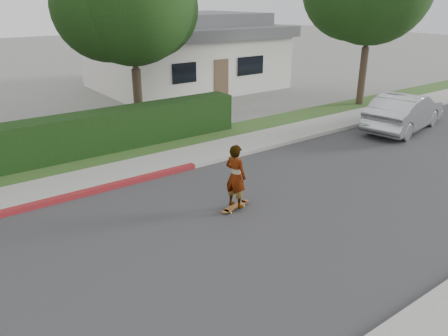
# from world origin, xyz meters

# --- Properties ---
(ground) EXTENTS (120.00, 120.00, 0.00)m
(ground) POSITION_xyz_m (0.00, 0.00, 0.00)
(ground) COLOR slate
(ground) RESTS_ON ground
(road) EXTENTS (60.00, 8.00, 0.01)m
(road) POSITION_xyz_m (0.00, 0.00, 0.01)
(road) COLOR #2D2D30
(road) RESTS_ON ground
(curb_near) EXTENTS (60.00, 0.20, 0.15)m
(curb_near) POSITION_xyz_m (0.00, -4.10, 0.07)
(curb_near) COLOR #9E9E99
(curb_near) RESTS_ON ground
(curb_far) EXTENTS (60.00, 0.20, 0.15)m
(curb_far) POSITION_xyz_m (0.00, 4.10, 0.07)
(curb_far) COLOR #9E9E99
(curb_far) RESTS_ON ground
(sidewalk_far) EXTENTS (60.00, 1.60, 0.12)m
(sidewalk_far) POSITION_xyz_m (0.00, 5.00, 0.06)
(sidewalk_far) COLOR gray
(sidewalk_far) RESTS_ON ground
(planting_strip) EXTENTS (60.00, 1.60, 0.10)m
(planting_strip) POSITION_xyz_m (0.00, 6.60, 0.05)
(planting_strip) COLOR #2D4C1E
(planting_strip) RESTS_ON ground
(hedge) EXTENTS (15.00, 1.00, 1.50)m
(hedge) POSITION_xyz_m (-3.00, 7.20, 0.75)
(hedge) COLOR black
(hedge) RESTS_ON ground
(tree_center) EXTENTS (5.66, 4.84, 7.44)m
(tree_center) POSITION_xyz_m (1.49, 9.19, 4.90)
(tree_center) COLOR #33261C
(tree_center) RESTS_ON ground
(house) EXTENTS (10.60, 8.60, 4.30)m
(house) POSITION_xyz_m (8.00, 16.00, 2.10)
(house) COLOR beige
(house) RESTS_ON ground
(skateboard) EXTENTS (0.99, 0.39, 0.09)m
(skateboard) POSITION_xyz_m (0.30, 0.95, 0.09)
(skateboard) COLOR gold
(skateboard) RESTS_ON ground
(skateboarder) EXTENTS (0.54, 0.69, 1.67)m
(skateboarder) POSITION_xyz_m (0.30, 0.95, 0.93)
(skateboarder) COLOR white
(skateboarder) RESTS_ON skateboard
(car_silver) EXTENTS (4.91, 2.52, 1.54)m
(car_silver) POSITION_xyz_m (10.35, 2.67, 0.77)
(car_silver) COLOR #AEB0B5
(car_silver) RESTS_ON ground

